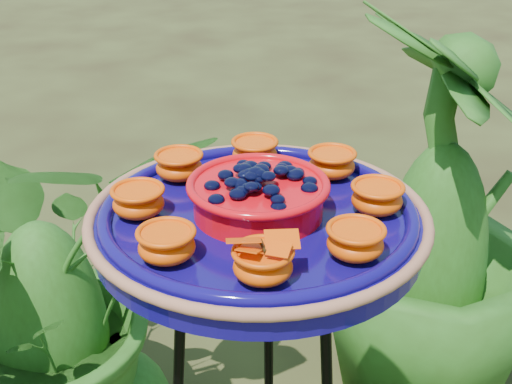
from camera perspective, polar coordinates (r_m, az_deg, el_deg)
feeder_dish at (r=1.03m, az=0.18°, el=-1.83°), size 0.56×0.56×0.11m
shrub_back_left at (r=1.84m, az=-16.51°, el=-7.71°), size 1.07×1.02×0.94m
shrub_back_right at (r=1.96m, az=14.38°, el=-2.16°), size 0.69×0.69×1.12m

